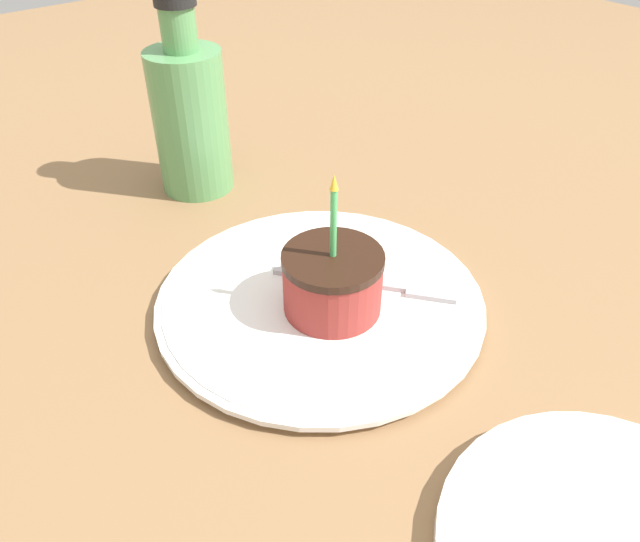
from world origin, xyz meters
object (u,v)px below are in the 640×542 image
Objects in this scene: bottle at (190,116)px; plate at (320,301)px; fork at (378,283)px; cake_slice at (335,283)px.

plate is at bearing 83.52° from bottle.
fork is at bearing 94.05° from bottle.
cake_slice is 0.90× the size of fork.
cake_slice is 0.60× the size of bottle.
fork is 0.30m from bottle.
cake_slice is at bearing 83.73° from bottle.
bottle reaches higher than plate.
fork reaches higher than plate.
plate is at bearing -23.29° from fork.
bottle reaches higher than fork.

